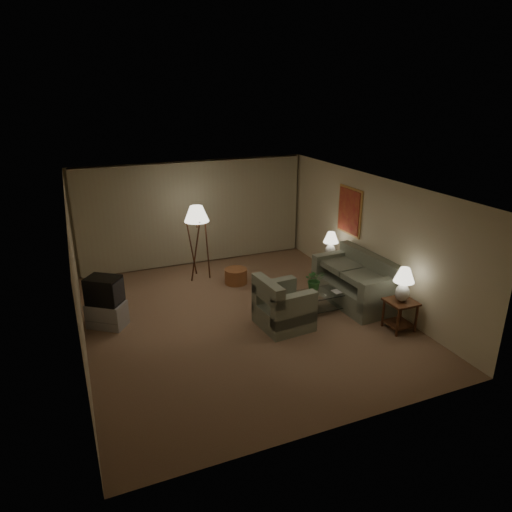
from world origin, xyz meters
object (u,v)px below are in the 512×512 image
at_px(table_lamp_near, 404,282).
at_px(vase, 314,291).
at_px(side_table_near, 400,310).
at_px(side_table_far, 329,265).
at_px(armchair, 284,307).
at_px(floor_lamp, 198,241).
at_px(tv_cabinet, 107,314).
at_px(crt_tv, 104,290).
at_px(coffee_table, 320,299).
at_px(sofa, 354,284).
at_px(ottoman, 236,276).
at_px(table_lamp_far, 331,242).

distance_m(table_lamp_near, vase, 1.79).
relative_size(side_table_near, side_table_far, 1.00).
relative_size(armchair, side_table_near, 1.87).
bearing_deg(floor_lamp, tv_cabinet, -144.23).
height_order(crt_tv, floor_lamp, floor_lamp).
bearing_deg(coffee_table, crt_tv, 166.14).
height_order(coffee_table, tv_cabinet, tv_cabinet).
bearing_deg(table_lamp_near, side_table_near, 0.00).
bearing_deg(side_table_near, vase, 133.35).
xyz_separation_m(sofa, crt_tv, (-5.05, 0.93, 0.34)).
bearing_deg(side_table_far, coffee_table, -127.34).
bearing_deg(coffee_table, floor_lamp, 124.23).
distance_m(table_lamp_near, ottoman, 4.02).
distance_m(table_lamp_near, tv_cabinet, 5.73).
height_order(table_lamp_near, ottoman, table_lamp_near).
height_order(sofa, ottoman, sofa).
bearing_deg(side_table_near, coffee_table, 129.49).
relative_size(side_table_far, crt_tv, 0.79).
xyz_separation_m(armchair, crt_tv, (-3.19, 1.32, 0.36)).
xyz_separation_m(side_table_near, crt_tv, (-5.20, 2.28, 0.36)).
height_order(sofa, floor_lamp, floor_lamp).
xyz_separation_m(armchair, coffee_table, (0.98, 0.29, -0.13)).
relative_size(side_table_far, coffee_table, 0.54).
bearing_deg(coffee_table, side_table_far, 52.66).
distance_m(coffee_table, tv_cabinet, 4.30).
relative_size(armchair, side_table_far, 1.87).
distance_m(table_lamp_far, crt_tv, 5.21).
xyz_separation_m(side_table_far, vase, (-1.18, -1.35, 0.09)).
bearing_deg(side_table_far, armchair, -140.82).
distance_m(crt_tv, floor_lamp, 2.88).
distance_m(armchair, crt_tv, 3.47).
xyz_separation_m(table_lamp_far, crt_tv, (-5.20, -0.32, -0.20)).
bearing_deg(crt_tv, vase, 21.37).
distance_m(table_lamp_far, floor_lamp, 3.18).
distance_m(armchair, side_table_near, 2.23).
bearing_deg(armchair, table_lamp_near, -120.50).
xyz_separation_m(side_table_near, side_table_far, (0.00, 2.60, -0.00)).
distance_m(table_lamp_far, ottoman, 2.39).
bearing_deg(sofa, table_lamp_near, 3.78).
distance_m(ottoman, vase, 2.29).
bearing_deg(vase, side_table_near, -46.65).
bearing_deg(sofa, ottoman, -136.78).
xyz_separation_m(table_lamp_far, tv_cabinet, (-5.20, -0.32, -0.72)).
distance_m(side_table_far, crt_tv, 5.22).
relative_size(side_table_near, floor_lamp, 0.33).
height_order(side_table_far, vase, side_table_far).
relative_size(tv_cabinet, floor_lamp, 0.46).
relative_size(side_table_far, ottoman, 1.12).
relative_size(armchair, tv_cabinet, 1.34).
xyz_separation_m(armchair, tv_cabinet, (-3.19, 1.32, -0.16)).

